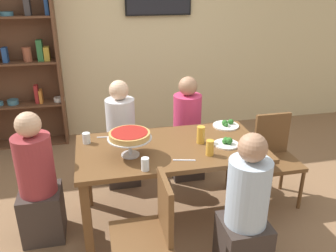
{
  "coord_description": "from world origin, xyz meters",
  "views": [
    {
      "loc": [
        -0.61,
        -2.64,
        2.07
      ],
      "look_at": [
        0.0,
        0.1,
        0.89
      ],
      "focal_mm": 37.35,
      "sensor_mm": 36.0,
      "label": 1
    }
  ],
  "objects": [
    {
      "name": "deep_dish_pizza_stand",
      "position": [
        -0.36,
        -0.09,
        0.91
      ],
      "size": [
        0.36,
        0.36,
        0.21
      ],
      "color": "silver",
      "rests_on": "dining_table"
    },
    {
      "name": "chair_head_east",
      "position": [
        1.08,
        0.11,
        0.49
      ],
      "size": [
        0.4,
        0.4,
        0.87
      ],
      "rotation": [
        0.0,
        0.0,
        3.14
      ],
      "color": "brown",
      "rests_on": "ground_plane"
    },
    {
      "name": "salad_plate_far_diner",
      "position": [
        0.63,
        0.32,
        0.76
      ],
      "size": [
        0.25,
        0.25,
        0.07
      ],
      "color": "white",
      "rests_on": "dining_table"
    },
    {
      "name": "cutlery_knife_near",
      "position": [
        -0.53,
        0.31,
        0.74
      ],
      "size": [
        0.18,
        0.04,
        0.0
      ],
      "primitive_type": "cube",
      "rotation": [
        0.0,
        0.0,
        3.01
      ],
      "color": "silver",
      "rests_on": "dining_table"
    },
    {
      "name": "diner_head_west",
      "position": [
        -1.12,
        -0.01,
        0.49
      ],
      "size": [
        0.34,
        0.34,
        1.15
      ],
      "color": "#382D28",
      "rests_on": "ground_plane"
    },
    {
      "name": "bookshelf",
      "position": [
        -1.55,
        2.02,
        1.13
      ],
      "size": [
        1.1,
        0.3,
        2.21
      ],
      "color": "brown",
      "rests_on": "ground_plane"
    },
    {
      "name": "dining_table",
      "position": [
        0.0,
        0.0,
        0.65
      ],
      "size": [
        1.6,
        0.85,
        0.74
      ],
      "color": "brown",
      "rests_on": "ground_plane"
    },
    {
      "name": "salad_plate_near_diner",
      "position": [
        0.48,
        -0.07,
        0.76
      ],
      "size": [
        0.22,
        0.22,
        0.07
      ],
      "color": "white",
      "rests_on": "dining_table"
    },
    {
      "name": "beer_glass_amber_tall",
      "position": [
        0.28,
        -0.22,
        0.81
      ],
      "size": [
        0.07,
        0.07,
        0.13
      ],
      "primitive_type": "cylinder",
      "color": "gold",
      "rests_on": "dining_table"
    },
    {
      "name": "diner_far_left",
      "position": [
        -0.36,
        0.74,
        0.49
      ],
      "size": [
        0.34,
        0.34,
        1.15
      ],
      "rotation": [
        0.0,
        0.0,
        -1.57
      ],
      "color": "#382D28",
      "rests_on": "ground_plane"
    },
    {
      "name": "cutlery_fork_near",
      "position": [
        0.05,
        -0.27,
        0.74
      ],
      "size": [
        0.18,
        0.06,
        0.0
      ],
      "primitive_type": "cube",
      "rotation": [
        0.0,
        0.0,
        -0.24
      ],
      "color": "silver",
      "rests_on": "dining_table"
    },
    {
      "name": "water_glass_clear_far",
      "position": [
        -0.28,
        -0.35,
        0.79
      ],
      "size": [
        0.06,
        0.06,
        0.1
      ],
      "primitive_type": "cylinder",
      "color": "white",
      "rests_on": "dining_table"
    },
    {
      "name": "diner_near_right",
      "position": [
        0.38,
        -0.75,
        0.49
      ],
      "size": [
        0.34,
        0.34,
        1.15
      ],
      "rotation": [
        0.0,
        0.0,
        1.57
      ],
      "color": "#382D28",
      "rests_on": "ground_plane"
    },
    {
      "name": "water_glass_clear_near",
      "position": [
        -0.71,
        0.23,
        0.79
      ],
      "size": [
        0.07,
        0.07,
        0.1
      ],
      "primitive_type": "cylinder",
      "color": "white",
      "rests_on": "dining_table"
    },
    {
      "name": "beer_glass_amber_short",
      "position": [
        0.27,
        0.01,
        0.82
      ],
      "size": [
        0.07,
        0.07,
        0.15
      ],
      "primitive_type": "cylinder",
      "color": "gold",
      "rests_on": "dining_table"
    },
    {
      "name": "chair_near_left",
      "position": [
        -0.31,
        -0.73,
        0.49
      ],
      "size": [
        0.4,
        0.4,
        0.87
      ],
      "rotation": [
        0.0,
        0.0,
        1.57
      ],
      "color": "brown",
      "rests_on": "ground_plane"
    },
    {
      "name": "rear_partition",
      "position": [
        0.0,
        2.2,
        1.4
      ],
      "size": [
        8.0,
        0.12,
        2.8
      ],
      "primitive_type": "cube",
      "color": "beige",
      "rests_on": "ground_plane"
    },
    {
      "name": "diner_far_right",
      "position": [
        0.35,
        0.73,
        0.49
      ],
      "size": [
        0.34,
        0.34,
        1.15
      ],
      "rotation": [
        0.0,
        0.0,
        -1.57
      ],
      "color": "#382D28",
      "rests_on": "ground_plane"
    },
    {
      "name": "ground_plane",
      "position": [
        0.0,
        0.0,
        0.0
      ],
      "size": [
        12.0,
        12.0,
        0.0
      ],
      "primitive_type": "plane",
      "color": "#846042"
    }
  ]
}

